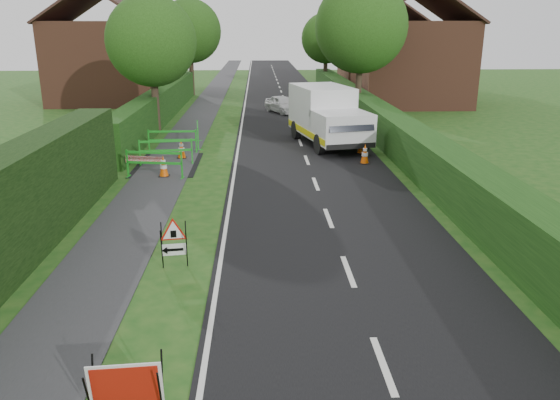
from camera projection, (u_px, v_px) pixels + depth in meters
name	position (u px, v px, depth m)	size (l,w,h in m)	color
ground	(233.00, 295.00, 10.97)	(120.00, 120.00, 0.00)	#194B15
road_surface	(282.00, 93.00, 44.39)	(6.00, 90.00, 0.02)	black
footpath	(214.00, 93.00, 44.17)	(2.00, 90.00, 0.02)	#2D2D30
hedge_west_far	(163.00, 120.00, 31.72)	(1.00, 24.00, 1.80)	#14380F
hedge_east	(381.00, 138.00, 26.45)	(1.20, 50.00, 1.50)	#14380F
house_west	(107.00, 60.00, 38.27)	(7.50, 7.40, 7.88)	brown
house_east_a	(411.00, 61.00, 37.17)	(7.50, 7.40, 7.88)	brown
house_east_b	(381.00, 52.00, 50.54)	(7.50, 7.40, 7.88)	brown
tree_nw	(151.00, 41.00, 26.57)	(4.40, 4.40, 6.70)	#2D2116
tree_ne	(361.00, 26.00, 30.59)	(5.20, 5.20, 7.79)	#2D2116
tree_fw	(190.00, 31.00, 41.70)	(4.80, 4.80, 7.24)	#2D2116
tree_fe	(326.00, 38.00, 46.11)	(4.20, 4.20, 6.33)	#2D2116
red_rect_sign	(126.00, 386.00, 7.43)	(1.02, 0.66, 0.84)	black
triangle_sign	(172.00, 239.00, 12.00)	(0.77, 0.77, 0.99)	black
works_van	(327.00, 115.00, 24.65)	(3.33, 5.96, 2.57)	silver
traffic_cone_0	(365.00, 154.00, 21.39)	(0.38, 0.38, 0.79)	black
traffic_cone_1	(361.00, 144.00, 23.14)	(0.38, 0.38, 0.79)	black
traffic_cone_2	(345.00, 130.00, 26.23)	(0.38, 0.38, 0.79)	black
traffic_cone_3	(164.00, 166.00, 19.53)	(0.38, 0.38, 0.79)	black
traffic_cone_4	(181.00, 149.00, 22.25)	(0.38, 0.38, 0.79)	black
ped_barrier_0	(154.00, 161.00, 19.31)	(2.09, 0.68, 1.00)	#1A921F
ped_barrier_1	(166.00, 148.00, 21.24)	(2.09, 0.58, 1.00)	#1A921F
ped_barrier_2	(172.00, 138.00, 23.20)	(2.06, 0.36, 1.00)	#1A921F
ped_barrier_3	(198.00, 132.00, 24.60)	(0.57, 2.09, 1.00)	#1A921F
redwhite_plank	(145.00, 171.00, 20.36)	(1.50, 0.04, 0.25)	red
hatchback_car	(283.00, 104.00, 34.04)	(1.26, 3.14, 1.07)	silver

